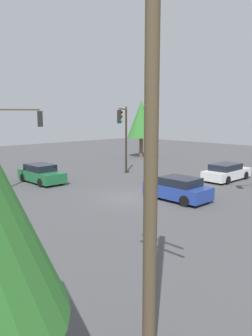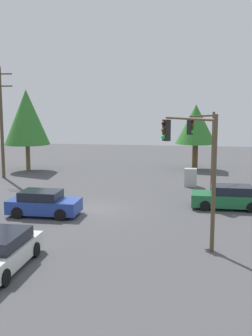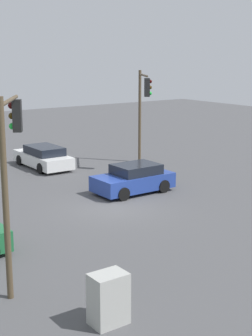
# 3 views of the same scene
# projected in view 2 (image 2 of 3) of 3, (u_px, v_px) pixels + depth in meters

# --- Properties ---
(ground_plane) EXTENTS (80.00, 80.00, 0.00)m
(ground_plane) POSITION_uv_depth(u_px,v_px,m) (89.00, 210.00, 25.42)
(ground_plane) COLOR #4C4C4F
(sedan_white) EXTENTS (1.99, 4.68, 1.36)m
(sedan_white) POSITION_uv_depth(u_px,v_px,m) (0.00, 252.00, 16.33)
(sedan_white) COLOR silver
(sedan_white) RESTS_ON ground_plane
(sedan_green) EXTENTS (4.37, 1.96, 1.42)m
(sedan_green) POSITION_uv_depth(u_px,v_px,m) (228.00, 197.00, 25.72)
(sedan_green) COLOR #1E6638
(sedan_green) RESTS_ON ground_plane
(sedan_blue) EXTENTS (4.03, 2.07, 1.43)m
(sedan_blue) POSITION_uv_depth(u_px,v_px,m) (44.00, 203.00, 24.12)
(sedan_blue) COLOR #233D93
(sedan_blue) RESTS_ON ground_plane
(traffic_signal_main) EXTENTS (1.86, 2.81, 5.80)m
(traffic_signal_main) POSITION_uv_depth(u_px,v_px,m) (204.00, 140.00, 28.10)
(traffic_signal_main) COLOR brown
(traffic_signal_main) RESTS_ON ground_plane
(traffic_signal_aux) EXTENTS (2.57, 3.21, 5.94)m
(traffic_signal_aux) POSITION_uv_depth(u_px,v_px,m) (192.00, 155.00, 19.02)
(traffic_signal_aux) COLOR brown
(traffic_signal_aux) RESTS_ON ground_plane
(utility_pole_tall) EXTENTS (2.20, 0.28, 9.40)m
(utility_pole_tall) POSITION_uv_depth(u_px,v_px,m) (1.00, 120.00, 35.70)
(utility_pole_tall) COLOR brown
(utility_pole_tall) RESTS_ON ground_plane
(electrical_cabinet) EXTENTS (0.95, 0.69, 1.40)m
(electrical_cabinet) POSITION_uv_depth(u_px,v_px,m) (190.00, 177.00, 32.56)
(electrical_cabinet) COLOR #B2B2AD
(electrical_cabinet) RESTS_ON ground_plane
(tree_behind) EXTENTS (4.27, 4.27, 7.67)m
(tree_behind) POSITION_uv_depth(u_px,v_px,m) (27.00, 117.00, 39.59)
(tree_behind) COLOR brown
(tree_behind) RESTS_ON ground_plane
(tree_corner) EXTENTS (3.90, 3.90, 6.28)m
(tree_corner) POSITION_uv_depth(u_px,v_px,m) (196.00, 125.00, 40.51)
(tree_corner) COLOR brown
(tree_corner) RESTS_ON ground_plane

